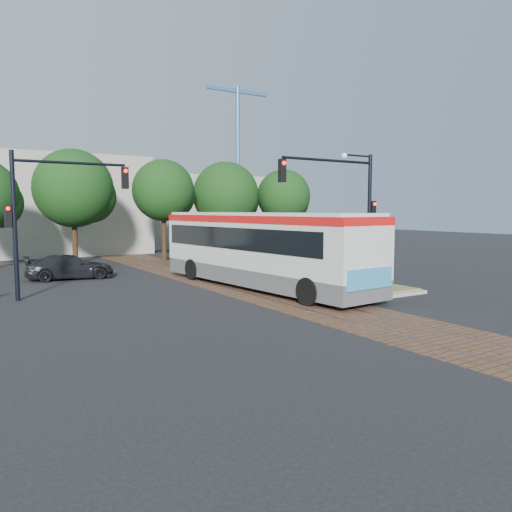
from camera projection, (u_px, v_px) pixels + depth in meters
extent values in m
plane|color=black|center=(269.00, 294.00, 21.71)|extent=(120.00, 120.00, 0.00)
cube|color=brown|center=(225.00, 282.00, 25.09)|extent=(3.60, 40.00, 0.01)
cube|color=slate|center=(212.00, 283.00, 24.70)|extent=(0.06, 40.00, 0.01)
cube|color=slate|center=(238.00, 281.00, 25.49)|extent=(0.06, 40.00, 0.01)
cylinder|color=#382314|center=(75.00, 241.00, 33.39)|extent=(0.36, 0.36, 3.12)
sphere|color=#143511|center=(73.00, 188.00, 33.07)|extent=(5.20, 5.20, 5.20)
cylinder|color=#382314|center=(164.00, 237.00, 35.86)|extent=(0.36, 0.36, 3.39)
sphere|color=#143511|center=(163.00, 190.00, 35.56)|extent=(4.40, 4.40, 4.40)
cylinder|color=#382314|center=(226.00, 238.00, 39.46)|extent=(0.36, 0.36, 2.86)
sphere|color=#143511|center=(226.00, 195.00, 39.15)|extent=(5.20, 5.20, 5.20)
cylinder|color=#382314|center=(283.00, 235.00, 41.41)|extent=(0.36, 0.36, 3.12)
sphere|color=#143511|center=(284.00, 196.00, 41.11)|extent=(4.40, 4.40, 4.40)
cube|color=#ADA899|center=(208.00, 211.00, 53.06)|extent=(18.00, 10.00, 7.00)
cylinder|color=#3F72B2|center=(238.00, 165.00, 59.09)|extent=(0.50, 0.50, 18.00)
cube|color=#3F72B2|center=(238.00, 91.00, 58.31)|extent=(8.00, 0.40, 0.40)
cube|color=#4D4E50|center=(260.00, 275.00, 23.48)|extent=(3.83, 13.33, 0.77)
cube|color=silver|center=(260.00, 245.00, 23.35)|extent=(3.85, 13.33, 2.08)
cube|color=black|center=(256.00, 237.00, 23.58)|extent=(3.80, 12.02, 0.99)
cube|color=red|center=(261.00, 219.00, 23.24)|extent=(3.89, 13.33, 0.33)
cube|color=silver|center=(261.00, 214.00, 23.22)|extent=(3.72, 12.88, 0.15)
cube|color=black|center=(367.00, 242.00, 18.19)|extent=(1.76, 0.28, 0.99)
cube|color=#2F8ABE|center=(370.00, 279.00, 18.17)|extent=(2.41, 0.27, 0.77)
cube|color=orange|center=(299.00, 259.00, 23.38)|extent=(0.48, 4.92, 1.20)
cylinder|color=black|center=(309.00, 292.00, 18.98)|extent=(0.47, 1.12, 1.10)
cylinder|color=black|center=(354.00, 286.00, 20.48)|extent=(0.47, 1.12, 1.10)
cylinder|color=black|center=(193.00, 269.00, 26.05)|extent=(0.47, 1.12, 1.10)
cylinder|color=black|center=(233.00, 266.00, 27.56)|extent=(0.47, 1.12, 1.10)
cube|color=gray|center=(366.00, 286.00, 23.39)|extent=(2.20, 5.20, 0.15)
cube|color=olive|center=(366.00, 284.00, 23.38)|extent=(1.90, 4.80, 0.08)
sphere|color=#1E4719|center=(386.00, 280.00, 21.78)|extent=(0.70, 0.70, 0.70)
sphere|color=#1E4719|center=(374.00, 273.00, 23.33)|extent=(0.90, 0.90, 0.90)
sphere|color=#1E4719|center=(343.00, 272.00, 24.42)|extent=(0.80, 0.80, 0.80)
sphere|color=#1E4719|center=(347.00, 272.00, 25.22)|extent=(0.60, 0.60, 0.60)
cylinder|color=black|center=(369.00, 219.00, 23.43)|extent=(0.18, 0.18, 6.00)
cylinder|color=black|center=(329.00, 160.00, 21.87)|extent=(5.00, 0.12, 0.12)
cube|color=black|center=(282.00, 171.00, 20.60)|extent=(0.28, 0.22, 0.95)
sphere|color=#FF190C|center=(284.00, 163.00, 20.46)|extent=(0.18, 0.18, 0.18)
cube|color=black|center=(373.00, 211.00, 23.51)|extent=(0.26, 0.20, 0.90)
sphere|color=#FF190C|center=(375.00, 204.00, 23.37)|extent=(0.16, 0.16, 0.16)
cube|color=white|center=(368.00, 228.00, 23.27)|extent=(0.04, 0.45, 0.55)
cube|color=yellow|center=(368.00, 242.00, 23.33)|extent=(0.04, 0.45, 0.45)
cylinder|color=black|center=(358.00, 156.00, 22.74)|extent=(1.60, 0.08, 0.08)
sphere|color=silver|center=(344.00, 156.00, 22.32)|extent=(0.24, 0.24, 0.24)
cylinder|color=black|center=(15.00, 226.00, 19.81)|extent=(0.18, 0.18, 6.00)
cylinder|color=black|center=(71.00, 163.00, 20.75)|extent=(4.50, 0.12, 0.12)
cube|color=black|center=(125.00, 178.00, 21.99)|extent=(0.28, 0.22, 0.95)
sphere|color=#FF190C|center=(126.00, 171.00, 21.85)|extent=(0.18, 0.18, 0.18)
cube|color=black|center=(8.00, 216.00, 19.66)|extent=(0.26, 0.20, 0.90)
sphere|color=#FF190C|center=(8.00, 209.00, 19.52)|extent=(0.16, 0.16, 0.16)
imported|color=black|center=(70.00, 267.00, 26.33)|extent=(4.62, 2.26, 1.29)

